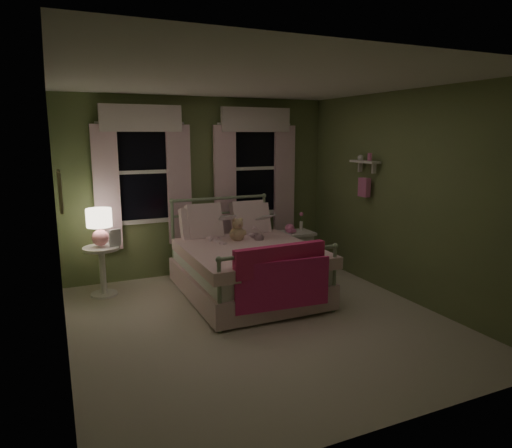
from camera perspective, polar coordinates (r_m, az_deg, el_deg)
name	(u,v)px	position (r m, az deg, el deg)	size (l,w,h in m)	color
room_shell	(260,207)	(4.89, 0.50, 2.14)	(4.20, 4.20, 4.20)	beige
bed	(245,266)	(5.97, -1.37, -5.21)	(1.58, 2.04, 1.18)	white
pink_throw	(281,270)	(5.01, 3.19, -5.75)	(1.10, 0.20, 0.71)	#E02B69
child_left	(213,221)	(6.13, -5.34, 0.32)	(0.25, 0.17, 0.70)	#F7D1DD
child_right	(252,221)	(6.33, -0.54, 0.43)	(0.31, 0.24, 0.63)	#F7D1DD
book_left	(220,221)	(5.89, -4.56, 0.32)	(0.20, 0.27, 0.03)	beige
book_right	(259,221)	(6.10, 0.40, 0.33)	(0.20, 0.27, 0.02)	beige
teddy_bear	(237,231)	(6.10, -2.35, -0.90)	(0.24, 0.20, 0.33)	tan
nightstand_left	(102,264)	(6.23, -18.68, -4.78)	(0.46, 0.46, 0.65)	white
table_lamp	(99,223)	(6.11, -18.99, 0.06)	(0.32, 0.32, 0.48)	pink
book_nightstand	(110,247)	(6.10, -17.81, -2.73)	(0.16, 0.22, 0.02)	beige
nightstand_right	(296,238)	(6.78, 4.97, -1.80)	(0.50, 0.40, 0.64)	white
pink_toy	(290,229)	(6.70, 4.26, -0.57)	(0.14, 0.19, 0.14)	pink
bud_vase	(301,221)	(6.83, 5.68, 0.33)	(0.06, 0.06, 0.28)	white
window_left	(143,167)	(6.54, -13.94, 6.94)	(1.34, 0.13, 1.96)	black
window_right	(255,164)	(7.04, -0.10, 7.54)	(1.34, 0.13, 1.96)	black
wall_shelf	(365,175)	(6.44, 13.42, 6.02)	(0.15, 0.50, 0.60)	white
framed_picture	(60,191)	(5.02, -23.28, 3.78)	(0.03, 0.32, 0.42)	beige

